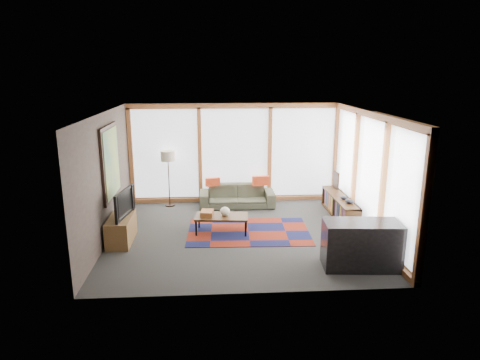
{
  "coord_description": "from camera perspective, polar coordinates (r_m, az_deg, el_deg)",
  "views": [
    {
      "loc": [
        -0.59,
        -8.56,
        3.41
      ],
      "look_at": [
        0.0,
        0.4,
        1.1
      ],
      "focal_mm": 32.0,
      "sensor_mm": 36.0,
      "label": 1
    }
  ],
  "objects": [
    {
      "name": "pillow_right",
      "position": [
        10.9,
        2.79,
        -0.1
      ],
      "size": [
        0.45,
        0.19,
        0.24
      ],
      "primitive_type": "cube",
      "rotation": [
        0.0,
        0.0,
        0.15
      ],
      "color": "#C63E1B",
      "rests_on": "sofa"
    },
    {
      "name": "sofa",
      "position": [
        10.98,
        -0.4,
        -2.13
      ],
      "size": [
        1.92,
        0.75,
        0.56
      ],
      "primitive_type": "imported",
      "rotation": [
        0.0,
        0.0,
        -0.0
      ],
      "color": "#3D4130",
      "rests_on": "ground"
    },
    {
      "name": "shelf_picture",
      "position": [
        11.08,
        12.68,
        -0.01
      ],
      "size": [
        0.07,
        0.32,
        0.42
      ],
      "primitive_type": "cube",
      "rotation": [
        0.0,
        0.0,
        0.1
      ],
      "color": "black",
      "rests_on": "bookshelf"
    },
    {
      "name": "television",
      "position": [
        8.94,
        -15.7,
        -2.99
      ],
      "size": [
        0.3,
        0.98,
        0.56
      ],
      "primitive_type": "imported",
      "rotation": [
        0.0,
        0.0,
        1.39
      ],
      "color": "black",
      "rests_on": "tv_console"
    },
    {
      "name": "bar_counter",
      "position": [
        7.92,
        15.88,
        -8.32
      ],
      "size": [
        1.37,
        0.72,
        0.84
      ],
      "primitive_type": "cube",
      "rotation": [
        0.0,
        0.0,
        -0.08
      ],
      "color": "black",
      "rests_on": "ground"
    },
    {
      "name": "bookshelf",
      "position": [
        10.49,
        13.18,
        -3.49
      ],
      "size": [
        0.37,
        2.01,
        0.5
      ],
      "primitive_type": null,
      "color": "#362410",
      "rests_on": "ground"
    },
    {
      "name": "coffee_table",
      "position": [
        9.29,
        -2.46,
        -5.87
      ],
      "size": [
        1.17,
        0.67,
        0.38
      ],
      "primitive_type": null,
      "rotation": [
        0.0,
        0.0,
        -0.1
      ],
      "color": "#362410",
      "rests_on": "ground"
    },
    {
      "name": "vase",
      "position": [
        9.22,
        -2.02,
        -4.19
      ],
      "size": [
        0.24,
        0.24,
        0.19
      ],
      "primitive_type": "ellipsoid",
      "rotation": [
        0.0,
        0.0,
        0.14
      ],
      "color": "silver",
      "rests_on": "coffee_table"
    },
    {
      "name": "tv_console",
      "position": [
        9.1,
        -15.55,
        -6.33
      ],
      "size": [
        0.45,
        1.08,
        0.54
      ],
      "primitive_type": "cube",
      "color": "brown",
      "rests_on": "ground"
    },
    {
      "name": "floor_lamp",
      "position": [
        11.06,
        -9.47,
        0.17
      ],
      "size": [
        0.36,
        0.36,
        1.44
      ],
      "primitive_type": null,
      "color": "#2F2016",
      "rests_on": "ground"
    },
    {
      "name": "bowl_b",
      "position": [
        10.2,
        13.69,
        -2.31
      ],
      "size": [
        0.18,
        0.18,
        0.08
      ],
      "primitive_type": "ellipsoid",
      "rotation": [
        0.0,
        0.0,
        -0.11
      ],
      "color": "black",
      "rests_on": "bookshelf"
    },
    {
      "name": "pillow_left",
      "position": [
        10.86,
        -3.65,
        -0.26
      ],
      "size": [
        0.38,
        0.2,
        0.2
      ],
      "primitive_type": "cube",
      "rotation": [
        0.0,
        0.0,
        0.25
      ],
      "color": "#C63E1B",
      "rests_on": "sofa"
    },
    {
      "name": "book_stack",
      "position": [
        9.25,
        -4.43,
        -4.43
      ],
      "size": [
        0.29,
        0.35,
        0.11
      ],
      "primitive_type": "cube",
      "rotation": [
        0.0,
        0.0,
        -0.12
      ],
      "color": "#935528",
      "rests_on": "coffee_table"
    },
    {
      "name": "room_envelope",
      "position": [
        9.37,
        2.96,
        2.91
      ],
      "size": [
        5.52,
        5.02,
        2.62
      ],
      "color": "#3B302B",
      "rests_on": "ground"
    },
    {
      "name": "bowl_a",
      "position": [
        9.93,
        14.41,
        -2.77
      ],
      "size": [
        0.23,
        0.23,
        0.1
      ],
      "primitive_type": "ellipsoid",
      "rotation": [
        0.0,
        0.0,
        -0.14
      ],
      "color": "black",
      "rests_on": "bookshelf"
    },
    {
      "name": "ground",
      "position": [
        9.23,
        0.16,
        -7.25
      ],
      "size": [
        5.5,
        5.5,
        0.0
      ],
      "primitive_type": "plane",
      "color": "#292927",
      "rests_on": "ground"
    },
    {
      "name": "rug",
      "position": [
        9.37,
        1.14,
        -6.88
      ],
      "size": [
        2.67,
        1.77,
        0.01
      ],
      "primitive_type": "cube",
      "rotation": [
        0.0,
        0.0,
        -0.03
      ],
      "color": "maroon",
      "rests_on": "ground"
    }
  ]
}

